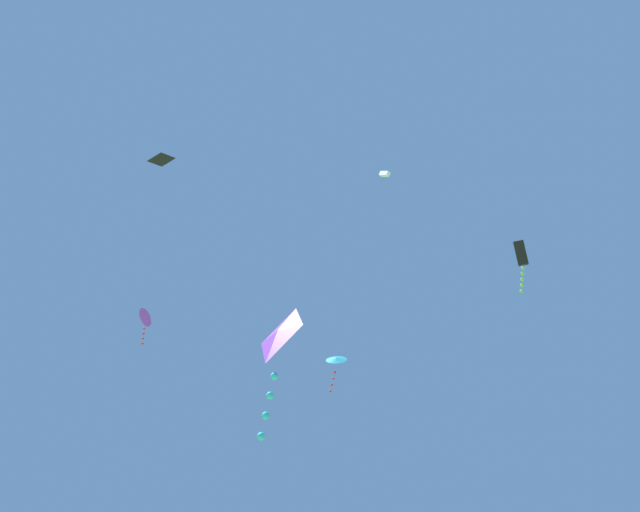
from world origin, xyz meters
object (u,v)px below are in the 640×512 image
kite_purple_diamond (277,339)px  kite_white_box (385,174)px  kite_purple_delta (146,318)px  kite_black_diamond (161,159)px  kite_black_box (521,255)px  kite_cyan_delta (336,360)px

kite_purple_diamond → kite_white_box: kite_white_box is taller
kite_purple_delta → kite_black_diamond: (4.29, -10.42, 3.53)m
kite_purple_diamond → kite_black_box: kite_black_box is taller
kite_purple_diamond → kite_black_box: 8.04m
kite_cyan_delta → kite_purple_diamond: size_ratio=0.62×
kite_black_box → kite_white_box: kite_white_box is taller
kite_purple_diamond → kite_black_diamond: 21.00m
kite_black_box → kite_white_box: bearing=113.9°
kite_purple_diamond → kite_black_diamond: (-8.95, 9.74, 16.32)m
kite_cyan_delta → kite_black_box: 8.66m
kite_purple_delta → kite_black_diamond: size_ratio=2.19×
kite_cyan_delta → kite_black_diamond: bearing=179.2°
kite_purple_delta → kite_white_box: bearing=-30.0°
kite_cyan_delta → kite_white_box: kite_white_box is taller
kite_purple_diamond → kite_black_diamond: bearing=132.6°
kite_purple_diamond → kite_purple_delta: bearing=123.3°
kite_cyan_delta → kite_purple_delta: 19.25m
kite_cyan_delta → kite_purple_delta: size_ratio=0.62×
kite_purple_delta → kite_black_box: 27.21m
kite_black_box → kite_purple_diamond: bearing=-152.0°
kite_purple_diamond → kite_purple_delta: size_ratio=0.99×
kite_cyan_delta → kite_purple_delta: bearing=142.0°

